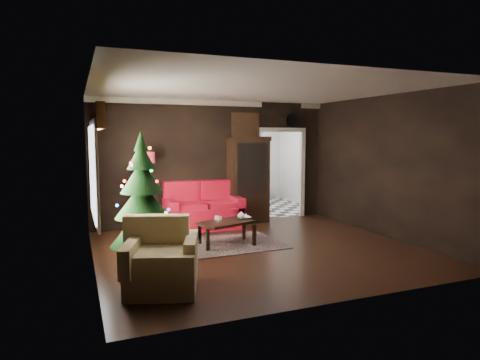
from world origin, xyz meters
name	(u,v)px	position (x,y,z in m)	size (l,w,h in m)	color
floor	(259,250)	(0.00, 0.00, 0.00)	(5.50, 5.50, 0.00)	black
ceiling	(260,89)	(0.00, 0.00, 2.80)	(5.50, 5.50, 0.00)	white
wall_back	(214,162)	(0.00, 2.50, 1.40)	(5.50, 5.50, 0.00)	black
wall_front	(347,187)	(0.00, -2.50, 1.40)	(5.50, 5.50, 0.00)	black
wall_left	(91,176)	(-2.75, 0.00, 1.40)	(5.50, 5.50, 0.00)	black
wall_right	(386,166)	(2.75, 0.00, 1.40)	(5.50, 5.50, 0.00)	black
doorway	(280,175)	(1.70, 2.50, 1.05)	(1.10, 0.10, 2.10)	#EEE4CA
left_window	(93,172)	(-2.71, 0.20, 1.45)	(0.05, 1.60, 1.40)	white
valance	(97,118)	(-2.63, 0.20, 2.27)	(0.12, 2.10, 0.35)	brown
kitchen_floor	(255,208)	(1.70, 4.00, 0.00)	(3.00, 3.00, 0.00)	silver
kitchen_window	(237,146)	(1.70, 5.45, 1.70)	(0.70, 0.06, 0.70)	white
rug	(227,244)	(-0.41, 0.54, 0.01)	(1.98, 1.44, 0.01)	#35262F
loveseat	(203,205)	(-0.40, 2.05, 0.50)	(1.70, 0.90, 1.00)	maroon
curio_cabinet	(248,182)	(0.75, 2.27, 0.95)	(0.90, 0.45, 1.90)	black
floor_lamp	(149,193)	(-1.57, 2.02, 0.83)	(0.28, 0.28, 1.69)	black
christmas_tree	(142,197)	(-2.01, -0.02, 1.05)	(1.01, 1.01, 1.94)	black
armchair	(162,256)	(-1.97, -1.33, 0.46)	(0.92, 0.92, 0.94)	tan
coffee_table	(227,233)	(-0.42, 0.50, 0.23)	(0.96, 0.58, 0.43)	black
teapot	(241,216)	(-0.12, 0.55, 0.52)	(0.15, 0.15, 0.15)	white
cup_a	(217,218)	(-0.54, 0.73, 0.48)	(0.08, 0.08, 0.07)	white
cup_b	(220,218)	(-0.49, 0.69, 0.48)	(0.07, 0.07, 0.06)	white
book	(241,212)	(-0.04, 0.73, 0.56)	(0.17, 0.02, 0.23)	gray
wall_clock	(291,120)	(1.95, 2.45, 2.38)	(0.32, 0.32, 0.06)	white
painting	(245,125)	(0.75, 2.46, 2.25)	(0.62, 0.05, 0.52)	#BA8246
kitchen_counter	(240,187)	(1.70, 5.20, 0.45)	(1.80, 0.60, 0.90)	silver
kitchen_table	(250,196)	(1.40, 3.70, 0.38)	(0.70, 0.70, 0.75)	brown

